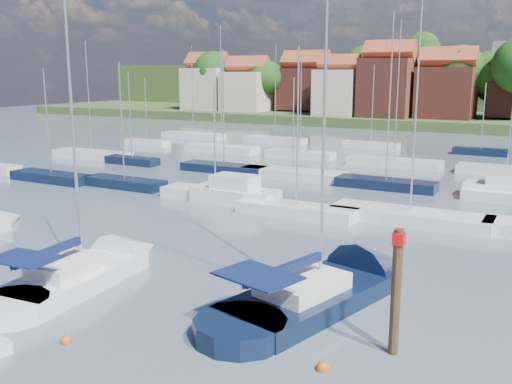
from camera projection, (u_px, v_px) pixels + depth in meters
The scene contains 9 objects.
ground at pixel (377, 171), 59.55m from camera, with size 260.00×260.00×0.00m, color #4D5C69.
sailboat_centre at pixel (96, 270), 28.71m from camera, with size 4.13×12.29×16.39m.
sailboat_navy at pixel (338, 287), 26.49m from camera, with size 7.13×14.44×19.22m.
timber_piling at pixel (395, 316), 20.62m from camera, with size 0.40×0.40×6.98m.
buoy_d at pixel (67, 343), 21.73m from camera, with size 0.45×0.45×0.45m, color #D85914.
buoy_e at pixel (261, 276), 28.85m from camera, with size 0.42×0.42×0.42m, color #D85914.
buoy_f at pixel (323, 370), 19.73m from camera, with size 0.48×0.48×0.48m, color #D85914.
marina_field at pixel (381, 176), 54.40m from camera, with size 79.62×41.41×15.93m.
far_shore_town at pixel (501, 95), 137.08m from camera, with size 212.46×90.00×22.27m.
Camera 1 is at (17.15, -17.57, 10.12)m, focal length 40.00 mm.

